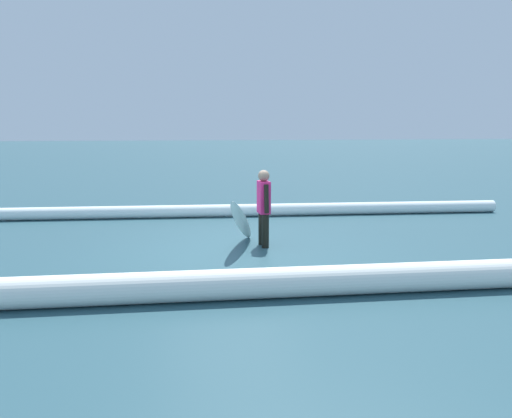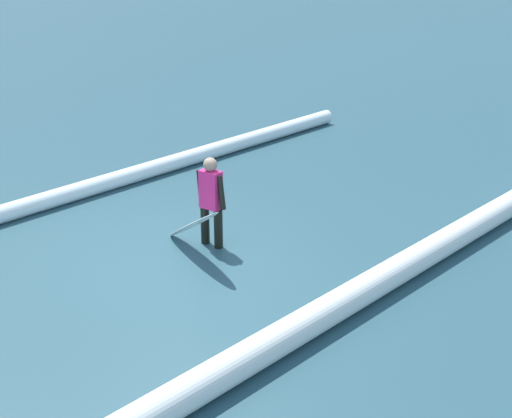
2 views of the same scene
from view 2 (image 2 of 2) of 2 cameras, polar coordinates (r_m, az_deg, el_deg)
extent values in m
plane|color=#2A505B|center=(12.18, -5.14, -3.73)|extent=(148.87, 148.87, 0.00)
cylinder|color=black|center=(12.42, -2.76, -1.45)|extent=(0.14, 0.14, 0.65)
cylinder|color=black|center=(12.59, -3.73, -1.13)|extent=(0.14, 0.14, 0.65)
cube|color=#D82672|center=(12.26, -3.31, 1.43)|extent=(0.22, 0.35, 0.62)
sphere|color=gray|center=(12.12, -3.35, 3.25)|extent=(0.22, 0.22, 0.22)
cylinder|color=black|center=(12.13, -2.54, 1.20)|extent=(0.09, 0.16, 0.55)
cylinder|color=black|center=(12.40, -4.06, 1.65)|extent=(0.09, 0.14, 0.55)
ellipsoid|color=white|center=(12.13, -4.62, -1.15)|extent=(0.75, 1.68, 1.05)
ellipsoid|color=blue|center=(12.13, -4.62, -1.13)|extent=(0.49, 1.31, 0.85)
cylinder|color=white|center=(14.44, -15.07, 0.58)|extent=(15.50, 1.22, 0.32)
cylinder|color=white|center=(10.47, 5.72, -7.13)|extent=(14.95, 0.88, 0.42)
camera|label=1|loc=(7.22, 45.25, -9.97)|focal=34.29mm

